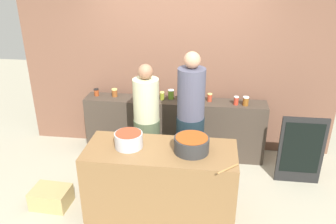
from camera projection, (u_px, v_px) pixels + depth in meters
ground at (165, 197)px, 4.45m from camera, size 12.00×12.00×0.00m
storefront_wall at (177, 55)px, 5.15m from camera, size 4.80×0.12×3.00m
display_shelf at (174, 128)px, 5.26m from camera, size 2.70×0.36×0.91m
prep_table at (161, 182)px, 3.99m from camera, size 1.70×0.70×0.88m
preserve_jar_0 at (96, 92)px, 5.22m from camera, size 0.07×0.07×0.11m
preserve_jar_1 at (115, 93)px, 5.19m from camera, size 0.09×0.09×0.12m
preserve_jar_2 at (162, 96)px, 5.07m from camera, size 0.07×0.07×0.12m
preserve_jar_3 at (171, 94)px, 5.10m from camera, size 0.09×0.09×0.14m
preserve_jar_4 at (180, 96)px, 5.08m from camera, size 0.07×0.07×0.11m
preserve_jar_5 at (198, 98)px, 5.00m from camera, size 0.09×0.09×0.11m
preserve_jar_6 at (210, 97)px, 5.01m from camera, size 0.07×0.07×0.12m
preserve_jar_7 at (236, 101)px, 4.89m from camera, size 0.07×0.07×0.13m
preserve_jar_8 at (246, 101)px, 4.87m from camera, size 0.09×0.09×0.13m
cooking_pot_left at (129, 140)px, 3.84m from camera, size 0.32×0.32×0.17m
cooking_pot_center at (192, 145)px, 3.74m from camera, size 0.38×0.38×0.18m
wooden_spoon at (228, 169)px, 3.45m from camera, size 0.22×0.21×0.02m
cook_with_tongs at (147, 130)px, 4.54m from camera, size 0.35×0.35×1.65m
cook_in_cap at (190, 130)px, 4.34m from camera, size 0.35×0.35×1.85m
bread_crate at (51, 197)px, 4.25m from camera, size 0.47×0.36×0.24m
chalkboard_sign at (301, 151)px, 4.56m from camera, size 0.59×0.05×0.97m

